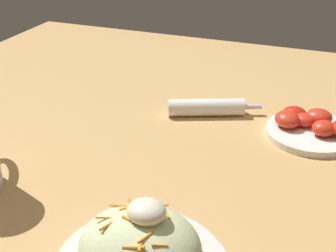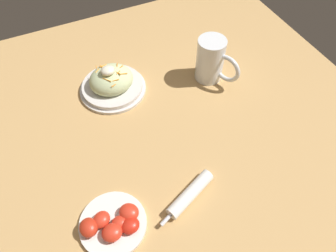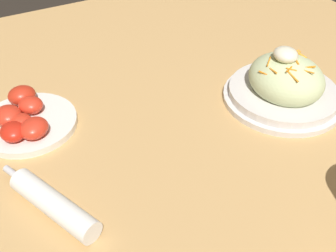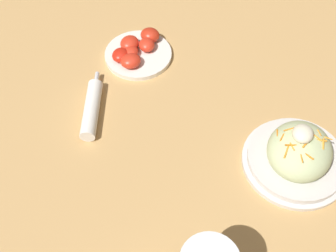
% 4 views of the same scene
% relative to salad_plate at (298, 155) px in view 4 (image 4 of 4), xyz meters
% --- Properties ---
extents(ground_plane, '(1.43, 1.43, 0.00)m').
position_rel_salad_plate_xyz_m(ground_plane, '(0.07, -0.27, -0.03)').
color(ground_plane, tan).
extents(salad_plate, '(0.23, 0.23, 0.11)m').
position_rel_salad_plate_xyz_m(salad_plate, '(0.00, 0.00, 0.00)').
color(salad_plate, silver).
rests_on(salad_plate, ground_plane).
extents(napkin_roll, '(0.19, 0.10, 0.04)m').
position_rel_salad_plate_xyz_m(napkin_roll, '(0.06, -0.47, -0.02)').
color(napkin_roll, white).
rests_on(napkin_roll, ground_plane).
extents(tomato_plate, '(0.17, 0.17, 0.05)m').
position_rel_salad_plate_xyz_m(tomato_plate, '(-0.15, -0.45, -0.02)').
color(tomato_plate, white).
rests_on(tomato_plate, ground_plane).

